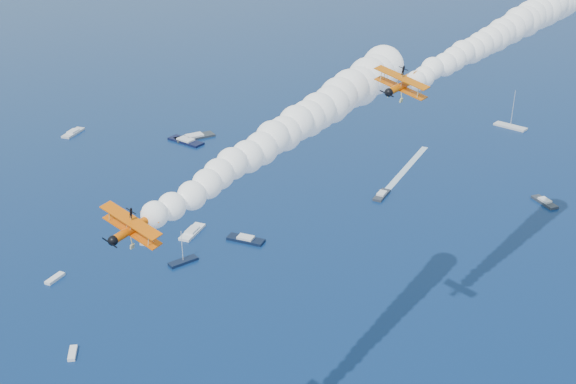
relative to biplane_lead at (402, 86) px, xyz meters
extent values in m
cube|color=#2B2E39|center=(31.98, 86.30, -60.78)|extent=(7.23, 7.91, 0.70)
cube|color=silver|center=(-56.05, 158.19, -60.78)|extent=(7.89, 10.23, 0.70)
cube|color=silver|center=(96.13, 129.05, -60.78)|extent=(9.66, 11.50, 0.70)
cube|color=black|center=(-18.43, 141.31, -60.78)|extent=(11.89, 12.95, 0.70)
cube|color=white|center=(-56.73, 61.79, -60.78)|extent=(4.54, 5.06, 0.70)
cube|color=white|center=(-51.75, 32.68, -60.78)|extent=(1.78, 4.56, 0.70)
cube|color=#282E36|center=(-15.11, 144.55, -60.78)|extent=(14.55, 8.12, 0.70)
cube|color=silver|center=(-34.69, 75.61, -60.78)|extent=(4.51, 6.09, 0.70)
cube|color=#2E333D|center=(75.10, 71.64, -60.78)|extent=(3.89, 8.87, 0.70)
cube|color=black|center=(-27.09, 62.60, -60.78)|extent=(7.53, 5.02, 0.70)
cube|color=white|center=(-23.36, 76.75, -60.78)|extent=(7.79, 9.47, 0.70)
cube|color=black|center=(-10.54, 69.68, -60.78)|extent=(9.68, 8.15, 0.70)
cube|color=white|center=(46.82, 103.96, -61.10)|extent=(25.97, 30.38, 0.04)
camera|label=1|loc=(-36.15, -87.10, 28.76)|focal=44.63mm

